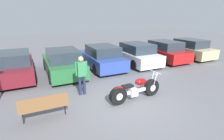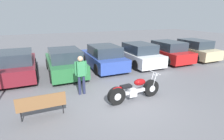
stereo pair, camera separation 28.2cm
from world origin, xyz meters
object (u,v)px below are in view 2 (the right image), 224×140
(motorcycle, at_px, (134,90))
(parked_car_maroon, at_px, (17,65))
(parked_car_blue, at_px, (104,57))
(person_standing, at_px, (81,72))
(parked_car_green, at_px, (65,62))
(park_bench, at_px, (42,104))
(parked_car_champagne, at_px, (192,49))
(parked_car_red, at_px, (166,52))
(parked_car_white, at_px, (138,54))

(motorcycle, relative_size, parked_car_maroon, 0.56)
(motorcycle, height_order, parked_car_blue, parked_car_blue)
(parked_car_maroon, distance_m, person_standing, 4.47)
(parked_car_green, height_order, park_bench, parked_car_green)
(motorcycle, xyz_separation_m, park_bench, (-3.44, 0.00, 0.12))
(parked_car_green, distance_m, parked_car_champagne, 9.98)
(motorcycle, relative_size, parked_car_champagne, 0.56)
(parked_car_champagne, relative_size, park_bench, 2.78)
(parked_car_blue, distance_m, parked_car_champagne, 7.49)
(parked_car_maroon, height_order, parked_car_green, same)
(parked_car_green, relative_size, person_standing, 2.49)
(parked_car_blue, bearing_deg, parked_car_red, -1.27)
(parked_car_red, height_order, park_bench, parked_car_red)
(parked_car_green, xyz_separation_m, parked_car_white, (4.99, 0.14, 0.00))
(parked_car_blue, xyz_separation_m, parked_car_red, (4.99, -0.11, 0.00))
(parked_car_red, relative_size, park_bench, 2.78)
(parked_car_white, distance_m, park_bench, 7.93)
(parked_car_green, bearing_deg, parked_car_white, 1.66)
(motorcycle, distance_m, parked_car_red, 7.20)
(parked_car_maroon, distance_m, parked_car_red, 9.98)
(parked_car_green, height_order, parked_car_red, same)
(parked_car_maroon, distance_m, parked_car_green, 2.53)
(parked_car_blue, distance_m, parked_car_red, 4.99)
(motorcycle, relative_size, park_bench, 1.57)
(motorcycle, relative_size, parked_car_blue, 0.56)
(parked_car_blue, relative_size, person_standing, 2.49)
(parked_car_champagne, bearing_deg, parked_car_blue, 178.43)
(motorcycle, xyz_separation_m, parked_car_champagne, (7.98, 4.56, 0.27))
(motorcycle, height_order, parked_car_red, parked_car_red)
(parked_car_green, xyz_separation_m, person_standing, (0.21, -3.13, 0.31))
(parked_car_maroon, bearing_deg, park_bench, -77.90)
(parked_car_champagne, relative_size, person_standing, 2.49)
(parked_car_white, height_order, person_standing, person_standing)
(parked_car_maroon, height_order, parked_car_red, same)
(parked_car_blue, relative_size, parked_car_champagne, 1.00)
(parked_car_blue, distance_m, person_standing, 4.10)
(parked_car_green, xyz_separation_m, parked_car_blue, (2.49, 0.26, 0.00))
(parked_car_green, distance_m, parked_car_white, 4.99)
(parked_car_white, relative_size, park_bench, 2.78)
(parked_car_maroon, distance_m, parked_car_champagne, 12.48)
(parked_car_white, height_order, parked_car_red, same)
(motorcycle, height_order, parked_car_champagne, parked_car_champagne)
(park_bench, xyz_separation_m, person_standing, (1.65, 1.37, 0.46))
(motorcycle, bearing_deg, parked_car_white, 57.26)
(parked_car_maroon, relative_size, parked_car_champagne, 1.00)
(park_bench, bearing_deg, person_standing, 39.80)
(person_standing, bearing_deg, parked_car_green, 93.78)
(park_bench, bearing_deg, parked_car_maroon, 102.10)
(parked_car_maroon, xyz_separation_m, parked_car_green, (2.49, -0.42, 0.00))
(parked_car_maroon, bearing_deg, parked_car_white, -2.10)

